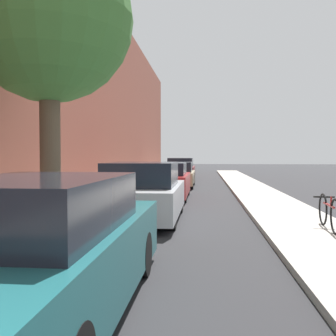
% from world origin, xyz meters
% --- Properties ---
extents(ground_plane, '(120.00, 120.00, 0.00)m').
position_xyz_m(ground_plane, '(0.00, 16.00, 0.00)').
color(ground_plane, '#28282B').
extents(sidewalk_left, '(2.00, 52.00, 0.12)m').
position_xyz_m(sidewalk_left, '(-2.90, 16.00, 0.06)').
color(sidewalk_left, '#ADA89E').
rests_on(sidewalk_left, ground).
extents(sidewalk_right, '(2.00, 52.00, 0.12)m').
position_xyz_m(sidewalk_right, '(2.90, 16.00, 0.06)').
color(sidewalk_right, '#ADA89E').
rests_on(sidewalk_right, ground).
extents(building_facade_left, '(0.70, 52.00, 9.23)m').
position_xyz_m(building_facade_left, '(-4.25, 16.00, 4.62)').
color(building_facade_left, brown).
rests_on(building_facade_left, ground).
extents(parked_car_teal, '(1.76, 4.67, 1.46)m').
position_xyz_m(parked_car_teal, '(-0.97, 6.02, 0.69)').
color(parked_car_teal, black).
rests_on(parked_car_teal, ground).
extents(parked_car_silver, '(1.91, 4.26, 1.49)m').
position_xyz_m(parked_car_silver, '(-0.92, 12.08, 0.70)').
color(parked_car_silver, black).
rests_on(parked_car_silver, ground).
extents(parked_car_red, '(1.87, 4.23, 1.39)m').
position_xyz_m(parked_car_red, '(-0.90, 17.01, 0.67)').
color(parked_car_red, black).
rests_on(parked_car_red, ground).
extents(parked_car_champagne, '(1.78, 4.16, 1.32)m').
position_xyz_m(parked_car_champagne, '(-0.78, 22.41, 0.64)').
color(parked_car_champagne, black).
rests_on(parked_car_champagne, ground).
extents(parked_car_maroon, '(1.81, 4.58, 1.49)m').
position_xyz_m(parked_car_maroon, '(-0.94, 28.15, 0.70)').
color(parked_car_maroon, black).
rests_on(parked_car_maroon, ground).
extents(street_tree_near, '(3.29, 3.29, 5.88)m').
position_xyz_m(street_tree_near, '(-2.36, 9.59, 4.32)').
color(street_tree_near, brown).
rests_on(street_tree_near, sidewalk_left).
extents(bicycle, '(0.44, 1.73, 0.71)m').
position_xyz_m(bicycle, '(3.26, 10.56, 0.48)').
color(bicycle, black).
rests_on(bicycle, sidewalk_right).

